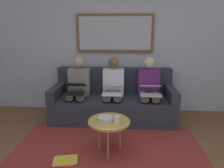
{
  "coord_description": "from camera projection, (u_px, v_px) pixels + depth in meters",
  "views": [
    {
      "loc": [
        -0.22,
        1.61,
        1.58
      ],
      "look_at": [
        0.0,
        -1.7,
        0.75
      ],
      "focal_mm": 33.62,
      "sensor_mm": 36.0,
      "label": 1
    }
  ],
  "objects": [
    {
      "name": "magazine_stack",
      "position": [
        65.0,
        161.0,
        2.6
      ],
      "size": [
        0.34,
        0.26,
        0.03
      ],
      "color": "red",
      "rests_on": "ground_plane"
    },
    {
      "name": "coffee_table",
      "position": [
        109.0,
        122.0,
        2.72
      ],
      "size": [
        0.55,
        0.55,
        0.47
      ],
      "color": "tan",
      "rests_on": "ground_plane"
    },
    {
      "name": "laptop_white",
      "position": [
        112.0,
        89.0,
        3.56
      ],
      "size": [
        0.34,
        0.36,
        0.16
      ],
      "color": "white"
    },
    {
      "name": "wall_rear",
      "position": [
        115.0,
        46.0,
        4.16
      ],
      "size": [
        6.0,
        0.12,
        2.6
      ],
      "primitive_type": "cube",
      "color": "#B7BCC6",
      "rests_on": "ground_plane"
    },
    {
      "name": "framed_mirror",
      "position": [
        115.0,
        33.0,
        4.01
      ],
      "size": [
        1.47,
        0.05,
        0.72
      ],
      "color": "brown"
    },
    {
      "name": "laptop_black",
      "position": [
        75.0,
        88.0,
        3.61
      ],
      "size": [
        0.34,
        0.39,
        0.17
      ],
      "color": "black"
    },
    {
      "name": "person_left",
      "position": [
        149.0,
        88.0,
        3.75
      ],
      "size": [
        0.38,
        0.58,
        1.14
      ],
      "color": "#66236B",
      "rests_on": "couch"
    },
    {
      "name": "laptop_silver",
      "position": [
        150.0,
        90.0,
        3.52
      ],
      "size": [
        0.35,
        0.36,
        0.16
      ],
      "color": "silver"
    },
    {
      "name": "couch",
      "position": [
        113.0,
        101.0,
        3.93
      ],
      "size": [
        2.2,
        0.9,
        0.9
      ],
      "color": "#2D333D",
      "rests_on": "ground_plane"
    },
    {
      "name": "person_middle",
      "position": [
        113.0,
        87.0,
        3.79
      ],
      "size": [
        0.38,
        0.58,
        1.14
      ],
      "color": "silver",
      "rests_on": "couch"
    },
    {
      "name": "bowl",
      "position": [
        105.0,
        119.0,
        2.72
      ],
      "size": [
        0.19,
        0.19,
        0.05
      ],
      "primitive_type": "cylinder",
      "color": "beige",
      "rests_on": "coffee_table"
    },
    {
      "name": "area_rug",
      "position": [
        108.0,
        154.0,
        2.78
      ],
      "size": [
        2.6,
        1.8,
        0.01
      ],
      "primitive_type": "cube",
      "color": "maroon",
      "rests_on": "ground_plane"
    },
    {
      "name": "person_right",
      "position": [
        78.0,
        86.0,
        3.84
      ],
      "size": [
        0.38,
        0.58,
        1.14
      ],
      "color": "gray",
      "rests_on": "couch"
    },
    {
      "name": "cup",
      "position": [
        117.0,
        119.0,
        2.65
      ],
      "size": [
        0.07,
        0.07,
        0.09
      ],
      "primitive_type": "cylinder",
      "color": "silver",
      "rests_on": "coffee_table"
    }
  ]
}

